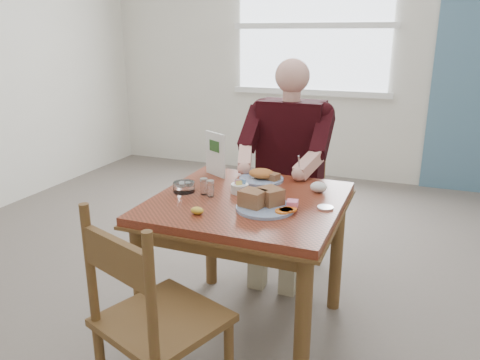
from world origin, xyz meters
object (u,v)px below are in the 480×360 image
at_px(chair_far, 290,199).
at_px(far_plate, 262,176).
at_px(near_plate, 264,202).
at_px(chair_near, 153,322).
at_px(table, 248,219).
at_px(diner, 288,153).

height_order(chair_far, far_plate, chair_far).
bearing_deg(chair_far, near_plate, -82.35).
relative_size(chair_near, near_plate, 2.74).
height_order(chair_near, near_plate, chair_near).
height_order(table, near_plate, near_plate).
bearing_deg(chair_far, far_plate, -93.31).
height_order(diner, far_plate, diner).
distance_m(chair_far, chair_near, 1.53).
relative_size(chair_far, near_plate, 2.74).
xyz_separation_m(chair_far, near_plate, (0.12, -0.90, 0.30)).
bearing_deg(chair_near, chair_far, 85.84).
distance_m(table, far_plate, 0.33).
bearing_deg(chair_near, near_plate, 69.57).
distance_m(table, diner, 0.73).
xyz_separation_m(chair_far, chair_near, (-0.11, -1.52, 0.00)).
xyz_separation_m(table, chair_far, (0.00, 0.80, -0.16)).
distance_m(table, chair_near, 0.75).
distance_m(near_plate, far_plate, 0.43).
bearing_deg(chair_far, table, -90.00).
relative_size(table, far_plate, 2.90).
height_order(chair_near, far_plate, chair_near).
xyz_separation_m(diner, near_plate, (0.12, -0.81, -0.03)).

